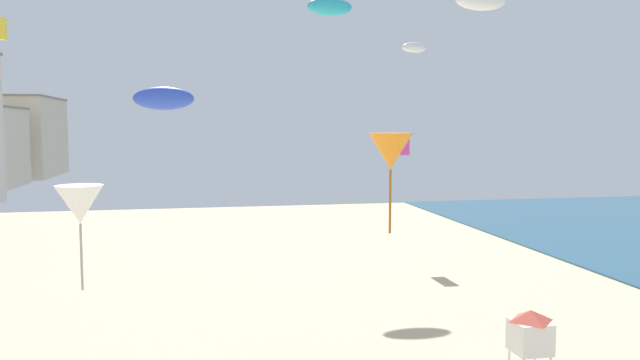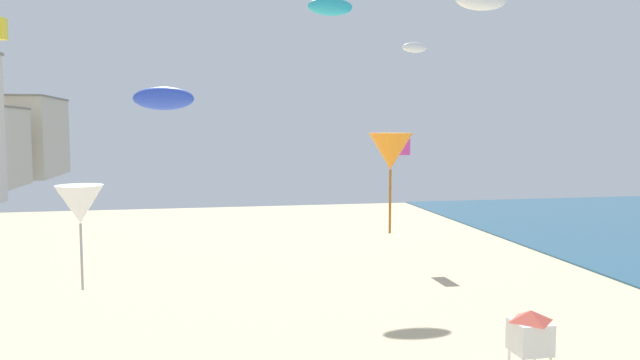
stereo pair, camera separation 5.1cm
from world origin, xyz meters
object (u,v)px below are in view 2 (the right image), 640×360
at_px(lifeguard_stand, 530,332).
at_px(kite_white_parafoil, 481,0).
at_px(kite_blue_parafoil, 164,98).
at_px(kite_magenta_box, 402,145).
at_px(kite_white_delta, 80,205).
at_px(kite_white_parafoil_2, 415,47).
at_px(kite_cyan_parafoil, 330,7).
at_px(kite_orange_delta_2, 391,151).

xyz_separation_m(lifeguard_stand, kite_white_parafoil, (0.03, 4.06, 11.01)).
bearing_deg(lifeguard_stand, kite_blue_parafoil, 158.43).
distance_m(kite_blue_parafoil, kite_magenta_box, 21.83).
distance_m(lifeguard_stand, kite_white_delta, 15.15).
xyz_separation_m(kite_white_parafoil_2, kite_magenta_box, (1.81, 7.23, -5.16)).
bearing_deg(kite_magenta_box, kite_blue_parafoil, -129.24).
xyz_separation_m(kite_white_parafoil, kite_cyan_parafoil, (-1.93, 17.23, 2.89)).
height_order(lifeguard_stand, kite_orange_delta_2, kite_orange_delta_2).
height_order(lifeguard_stand, kite_white_delta, kite_white_delta).
bearing_deg(kite_magenta_box, lifeguard_stand, -97.20).
bearing_deg(lifeguard_stand, kite_orange_delta_2, 150.42).
relative_size(kite_white_delta, kite_magenta_box, 2.76).
distance_m(lifeguard_stand, kite_white_parafoil_2, 16.74).
xyz_separation_m(kite_white_parafoil_2, kite_cyan_parafoil, (-2.66, 8.22, 3.47)).
distance_m(lifeguard_stand, kite_cyan_parafoil, 25.50).
height_order(kite_white_delta, kite_orange_delta_2, kite_orange_delta_2).
xyz_separation_m(kite_white_parafoil, kite_white_parafoil_2, (0.72, 9.02, -0.58)).
distance_m(kite_white_parafoil, kite_white_parafoil_2, 9.06).
bearing_deg(kite_white_delta, kite_white_parafoil, -0.90).
bearing_deg(kite_cyan_parafoil, lifeguard_stand, -84.88).
relative_size(kite_white_parafoil_2, kite_cyan_parafoil, 0.47).
bearing_deg(lifeguard_stand, kite_white_delta, 158.68).
bearing_deg(kite_blue_parafoil, kite_orange_delta_2, -12.37).
xyz_separation_m(lifeguard_stand, kite_cyan_parafoil, (-1.91, 21.29, 13.90)).
xyz_separation_m(kite_white_delta, kite_white_parafoil_2, (14.77, 8.80, 6.59)).
relative_size(kite_white_parafoil, kite_orange_delta_2, 0.61).
distance_m(kite_white_parafoil, kite_white_delta, 15.77).
height_order(kite_white_parafoil, kite_white_parafoil_2, kite_white_parafoil).
xyz_separation_m(kite_blue_parafoil, kite_magenta_box, (13.75, 16.83, -2.06)).
height_order(lifeguard_stand, kite_blue_parafoil, kite_blue_parafoil).
height_order(kite_white_parafoil, kite_orange_delta_2, kite_white_parafoil).
bearing_deg(kite_white_parafoil_2, lifeguard_stand, -93.29).
xyz_separation_m(kite_blue_parafoil, kite_orange_delta_2, (7.17, -1.57, -1.71)).
bearing_deg(kite_cyan_parafoil, kite_white_parafoil_2, -72.08).
height_order(lifeguard_stand, kite_white_parafoil, kite_white_parafoil).
height_order(kite_white_parafoil, kite_magenta_box, kite_white_parafoil).
bearing_deg(kite_magenta_box, kite_orange_delta_2, -109.69).
bearing_deg(lifeguard_stand, kite_white_parafoil_2, 82.36).
bearing_deg(kite_white_parafoil, lifeguard_stand, -90.38).
relative_size(kite_white_parafoil, kite_blue_parafoil, 1.03).
bearing_deg(kite_white_delta, lifeguard_stand, -16.97).
xyz_separation_m(kite_white_delta, kite_cyan_parafoil, (12.11, 17.01, 10.05)).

